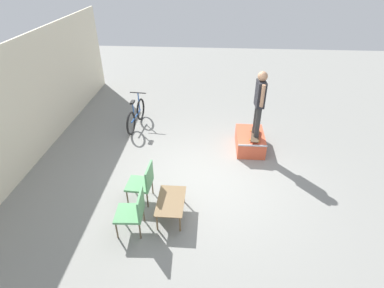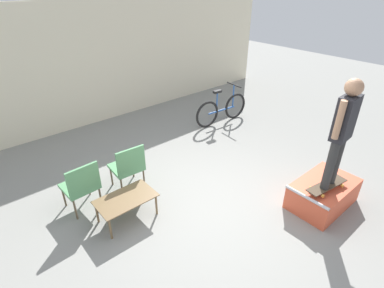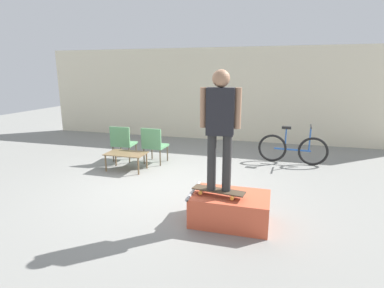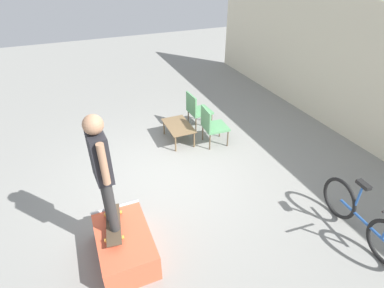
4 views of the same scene
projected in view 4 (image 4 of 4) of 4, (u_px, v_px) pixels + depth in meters
ground_plane at (168, 178)px, 5.94m from camera, size 24.00×24.00×0.00m
house_wall_back at (358, 75)px, 6.58m from camera, size 12.00×0.06×3.00m
skate_ramp_box at (125, 245)px, 4.33m from camera, size 1.18×0.74×0.47m
skateboard_on_ramp at (113, 224)px, 4.25m from camera, size 0.80×0.34×0.07m
person_skater at (102, 166)px, 3.69m from camera, size 0.57×0.24×1.73m
coffee_table at (178, 127)px, 6.94m from camera, size 0.92×0.55×0.41m
patio_chair_left at (197, 109)px, 7.40m from camera, size 0.55×0.55×0.91m
patio_chair_right at (212, 124)px, 6.74m from camera, size 0.55×0.55×0.91m
bicycle at (362, 218)px, 4.56m from camera, size 1.67×0.52×0.98m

